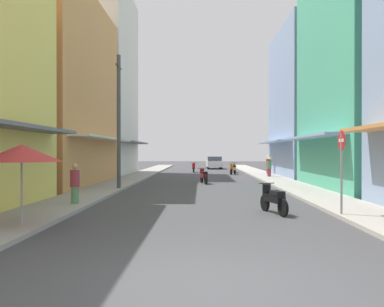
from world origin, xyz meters
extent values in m
plane|color=#424244|center=(0.00, 21.28, 0.00)|extent=(111.24, 111.24, 0.00)
cube|color=#9E9991|center=(-5.16, 21.28, 0.06)|extent=(2.19, 58.56, 0.12)
cube|color=#ADA89E|center=(5.16, 21.28, 0.06)|extent=(2.19, 58.56, 0.12)
cube|color=#D88C4C|center=(-9.25, 17.16, 5.56)|extent=(6.00, 11.48, 11.12)
cube|color=silver|center=(-5.75, 17.16, 2.80)|extent=(1.10, 10.33, 0.12)
cube|color=silver|center=(-9.25, 27.83, 7.94)|extent=(6.00, 9.13, 15.89)
cube|color=slate|center=(-5.75, 27.83, 2.80)|extent=(1.10, 8.22, 0.12)
cube|color=#4CB28C|center=(9.25, 15.07, 7.24)|extent=(6.00, 9.64, 14.47)
cube|color=#8CA5CC|center=(5.75, 15.07, 2.80)|extent=(1.10, 8.68, 0.12)
cube|color=#8CA5CC|center=(9.25, 25.71, 5.91)|extent=(6.00, 10.20, 11.83)
cube|color=#8CA5CC|center=(5.75, 25.71, 2.80)|extent=(1.10, 9.18, 0.12)
cylinder|color=black|center=(-0.75, 31.40, 0.28)|extent=(0.12, 0.56, 0.56)
cylinder|color=black|center=(-0.83, 32.64, 0.28)|extent=(0.12, 0.56, 0.56)
cube|color=red|center=(-0.79, 32.07, 0.50)|extent=(0.35, 1.02, 0.24)
cube|color=black|center=(-0.81, 32.27, 0.70)|extent=(0.32, 0.58, 0.14)
cylinder|color=red|center=(-0.76, 31.52, 0.70)|extent=(0.28, 0.28, 0.45)
cylinder|color=black|center=(-0.76, 31.52, 0.95)|extent=(0.55, 0.07, 0.03)
cylinder|color=black|center=(2.57, 28.12, 0.28)|extent=(0.26, 0.55, 0.56)
cylinder|color=black|center=(2.99, 29.30, 0.28)|extent=(0.26, 0.55, 0.56)
cube|color=orange|center=(2.79, 28.76, 0.50)|extent=(0.60, 1.04, 0.24)
cube|color=black|center=(2.86, 28.95, 0.70)|extent=(0.45, 0.62, 0.14)
cylinder|color=orange|center=(2.61, 28.24, 0.70)|extent=(0.28, 0.28, 0.45)
cylinder|color=black|center=(2.61, 28.24, 0.95)|extent=(0.53, 0.21, 0.03)
cylinder|color=black|center=(3.17, 32.50, 0.28)|extent=(0.12, 0.56, 0.56)
cylinder|color=black|center=(3.08, 31.26, 0.28)|extent=(0.12, 0.56, 0.56)
cube|color=#B2B2B7|center=(3.12, 31.83, 0.50)|extent=(0.35, 1.02, 0.24)
cube|color=black|center=(3.10, 31.63, 0.70)|extent=(0.32, 0.58, 0.14)
cylinder|color=#B2B2B7|center=(3.16, 32.38, 0.70)|extent=(0.28, 0.28, 0.45)
cylinder|color=black|center=(3.16, 32.38, 0.95)|extent=(0.55, 0.07, 0.03)
cylinder|color=black|center=(-0.01, 19.24, 0.28)|extent=(0.20, 0.56, 0.56)
cylinder|color=black|center=(0.25, 18.02, 0.28)|extent=(0.20, 0.56, 0.56)
cube|color=maroon|center=(0.13, 18.58, 0.50)|extent=(0.48, 1.04, 0.24)
cube|color=black|center=(0.17, 18.39, 0.70)|extent=(0.39, 0.61, 0.14)
cylinder|color=maroon|center=(0.01, 19.12, 0.70)|extent=(0.28, 0.28, 0.45)
cylinder|color=black|center=(0.01, 19.12, 0.95)|extent=(0.54, 0.15, 0.03)
cylinder|color=black|center=(2.12, 7.31, 0.28)|extent=(0.24, 0.56, 0.56)
cylinder|color=black|center=(2.48, 6.11, 0.28)|extent=(0.24, 0.56, 0.56)
cube|color=black|center=(2.32, 6.67, 0.50)|extent=(0.56, 1.04, 0.24)
cube|color=black|center=(2.37, 6.47, 0.70)|extent=(0.43, 0.62, 0.14)
cylinder|color=black|center=(2.16, 7.19, 0.70)|extent=(0.28, 0.28, 0.45)
cylinder|color=black|center=(2.16, 7.19, 0.95)|extent=(0.54, 0.19, 0.03)
cube|color=silver|center=(1.49, 40.23, 0.60)|extent=(1.89, 4.15, 0.70)
cube|color=#333D47|center=(1.50, 40.08, 1.15)|extent=(1.67, 2.15, 0.60)
cylinder|color=black|center=(0.70, 41.45, 0.32)|extent=(0.20, 0.65, 0.64)
cylinder|color=black|center=(2.20, 41.50, 0.32)|extent=(0.20, 0.65, 0.64)
cylinder|color=black|center=(0.78, 38.95, 0.32)|extent=(0.20, 0.65, 0.64)
cylinder|color=black|center=(2.28, 39.00, 0.32)|extent=(0.20, 0.65, 0.64)
cylinder|color=#598C59|center=(-4.65, 8.19, 0.36)|extent=(0.28, 0.28, 0.72)
cylinder|color=#99333F|center=(-4.65, 8.19, 1.03)|extent=(0.34, 0.34, 0.61)
sphere|color=tan|center=(-4.65, 8.19, 1.48)|extent=(0.22, 0.22, 0.22)
cylinder|color=#99333F|center=(5.73, 27.88, 0.38)|extent=(0.28, 0.28, 0.75)
cylinder|color=#99333F|center=(5.73, 27.88, 1.07)|extent=(0.34, 0.34, 0.64)
sphere|color=tan|center=(5.73, 27.88, 1.53)|extent=(0.22, 0.22, 0.22)
cone|color=#D1B77A|center=(5.73, 27.88, 1.63)|extent=(0.44, 0.44, 0.16)
cylinder|color=#99333F|center=(5.15, 24.01, 0.36)|extent=(0.28, 0.28, 0.72)
cylinder|color=#598C59|center=(5.15, 24.01, 1.02)|extent=(0.34, 0.34, 0.61)
sphere|color=tan|center=(5.15, 24.01, 1.47)|extent=(0.22, 0.22, 0.22)
cone|color=#D1B77A|center=(5.15, 24.01, 1.57)|extent=(0.44, 0.44, 0.16)
cylinder|color=#99999E|center=(-4.71, 4.09, 1.01)|extent=(0.05, 0.05, 2.02)
cone|color=#BF3333|center=(-4.71, 4.09, 1.97)|extent=(2.02, 2.02, 0.45)
cylinder|color=#4C4C4F|center=(-4.31, 14.19, 3.51)|extent=(0.20, 0.20, 7.02)
cylinder|color=#3F382D|center=(-4.31, 14.19, 6.42)|extent=(0.08, 1.20, 0.08)
cylinder|color=gray|center=(4.21, 5.97, 1.30)|extent=(0.07, 0.07, 2.60)
cylinder|color=red|center=(4.21, 5.97, 2.35)|extent=(0.02, 0.60, 0.60)
cube|color=white|center=(4.21, 5.97, 2.35)|extent=(0.03, 0.40, 0.10)
camera|label=1|loc=(-0.03, -5.97, 2.01)|focal=36.62mm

